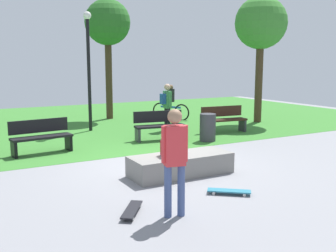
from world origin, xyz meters
name	(u,v)px	position (x,y,z in m)	size (l,w,h in m)	color
ground_plane	(156,164)	(0.00, 0.00, 0.00)	(28.00, 28.00, 0.00)	gray
grass_lawn	(72,122)	(0.00, 7.53, 0.00)	(26.60, 12.94, 0.01)	#387A2D
concrete_ledge	(181,165)	(0.04, -1.10, 0.22)	(2.26, 0.87, 0.45)	gray
backpack_on_ledge	(167,149)	(-0.30, -1.07, 0.61)	(0.28, 0.20, 0.32)	maroon
skater_performing_trick	(175,154)	(-1.27, -3.09, 1.01)	(0.42, 0.27, 1.73)	#3F5184
skateboard_by_ledge	(229,191)	(0.15, -2.66, 0.06)	(0.75, 0.66, 0.08)	teal
skateboard_spare	(132,210)	(-1.82, -2.65, 0.06)	(0.64, 0.76, 0.08)	black
park_bench_center_lawn	(41,136)	(-2.21, 2.49, 0.48)	(1.64, 0.65, 0.91)	black
park_bench_far_left	(159,125)	(1.45, 2.61, 0.48)	(1.65, 0.70, 0.91)	black
park_bench_near_lamppost	(224,119)	(4.04, 2.72, 0.48)	(1.64, 0.64, 0.91)	#331E14
tree_tall_oak	(261,25)	(6.73, 4.00, 3.90)	(2.07, 2.07, 5.01)	#42301E
tree_broad_elm	(108,24)	(1.77, 7.87, 4.00)	(1.92, 1.92, 5.05)	#42301E
lamp_post	(89,59)	(0.07, 5.30, 2.53)	(0.28, 0.28, 4.16)	black
trash_bin	(208,127)	(2.68, 1.71, 0.43)	(0.50, 0.50, 0.86)	#333338
pedestrian_with_backpack	(167,103)	(2.46, 3.97, 1.01)	(0.36, 0.43, 1.68)	black
cyclist_on_bicycle	(171,105)	(3.99, 6.42, 0.63)	(0.95, 1.61, 1.52)	black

